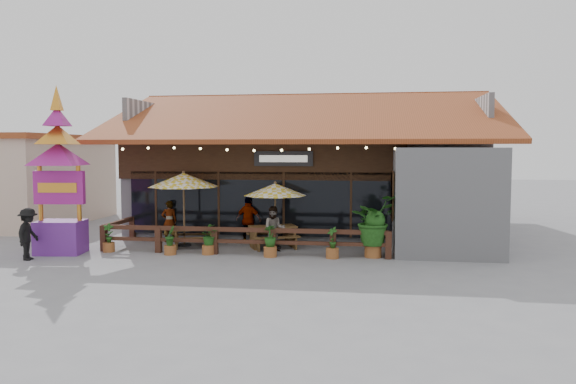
% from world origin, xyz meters
% --- Properties ---
extents(ground, '(100.00, 100.00, 0.00)m').
position_xyz_m(ground, '(0.00, 0.00, 0.00)').
color(ground, gray).
rests_on(ground, ground).
extents(restaurant_building, '(15.50, 14.73, 6.09)m').
position_xyz_m(restaurant_building, '(0.26, 6.61, 2.21)').
color(restaurant_building, silver).
rests_on(restaurant_building, ground).
extents(patio_railing, '(10.00, 2.60, 0.92)m').
position_xyz_m(patio_railing, '(-2.25, -0.27, 0.61)').
color(patio_railing, '#4B281B').
rests_on(patio_railing, ground).
extents(neighbor_building, '(8.40, 8.40, 4.22)m').
position_xyz_m(neighbor_building, '(-15.00, 6.00, 2.14)').
color(neighbor_building, beige).
rests_on(neighbor_building, ground).
extents(umbrella_left, '(3.24, 3.24, 2.77)m').
position_xyz_m(umbrella_left, '(-4.05, 0.90, 2.41)').
color(umbrella_left, brown).
rests_on(umbrella_left, ground).
extents(umbrella_right, '(2.77, 2.77, 2.41)m').
position_xyz_m(umbrella_right, '(-0.66, 0.92, 2.10)').
color(umbrella_right, brown).
rests_on(umbrella_right, ground).
extents(picnic_table_left, '(1.72, 1.60, 0.68)m').
position_xyz_m(picnic_table_left, '(-3.65, 0.73, 0.46)').
color(picnic_table_left, brown).
rests_on(picnic_table_left, ground).
extents(picnic_table_right, '(2.10, 1.99, 0.80)m').
position_xyz_m(picnic_table_right, '(-0.76, 0.99, 0.54)').
color(picnic_table_right, brown).
rests_on(picnic_table_right, ground).
extents(thai_sign_tower, '(2.52, 2.52, 6.11)m').
position_xyz_m(thai_sign_tower, '(-7.72, -1.17, 3.23)').
color(thai_sign_tower, '#692790').
rests_on(thai_sign_tower, ground).
extents(tropical_plant, '(1.95, 1.98, 2.07)m').
position_xyz_m(tropical_plant, '(2.81, -0.30, 1.18)').
color(tropical_plant, '#945428').
rests_on(tropical_plant, ground).
extents(diner_a, '(0.69, 0.60, 1.59)m').
position_xyz_m(diner_a, '(-4.91, 1.67, 0.80)').
color(diner_a, '#362111').
rests_on(diner_a, ground).
extents(diner_b, '(0.86, 0.72, 1.58)m').
position_xyz_m(diner_b, '(-0.58, 0.26, 0.79)').
color(diner_b, '#362111').
rests_on(diner_b, ground).
extents(diner_c, '(1.12, 0.70, 1.78)m').
position_xyz_m(diner_c, '(-1.82, 1.73, 0.89)').
color(diner_c, '#362111').
rests_on(diner_c, ground).
extents(pedestrian, '(0.76, 1.15, 1.68)m').
position_xyz_m(pedestrian, '(-8.14, -2.36, 0.84)').
color(pedestrian, black).
rests_on(pedestrian, ground).
extents(planter_a, '(0.41, 0.41, 1.00)m').
position_xyz_m(planter_a, '(-6.25, -0.65, 0.42)').
color(planter_a, '#945428').
rests_on(planter_a, ground).
extents(planter_b, '(0.40, 0.40, 0.98)m').
position_xyz_m(planter_b, '(-3.95, -0.85, 0.44)').
color(planter_b, '#945428').
rests_on(planter_b, ground).
extents(planter_c, '(0.80, 0.80, 1.00)m').
position_xyz_m(planter_c, '(-2.70, -0.63, 0.56)').
color(planter_c, '#945428').
rests_on(planter_c, ground).
extents(planter_d, '(0.56, 0.56, 1.07)m').
position_xyz_m(planter_d, '(-0.55, -0.75, 0.51)').
color(planter_d, '#945428').
rests_on(planter_d, ground).
extents(planter_e, '(0.43, 0.43, 1.03)m').
position_xyz_m(planter_e, '(1.50, -0.68, 0.43)').
color(planter_e, '#945428').
rests_on(planter_e, ground).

